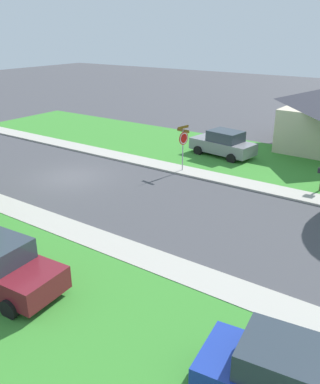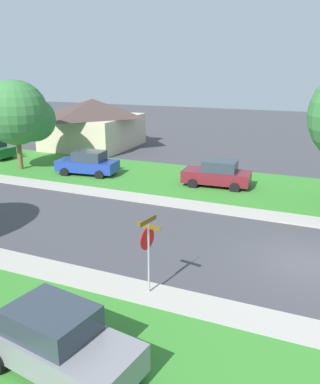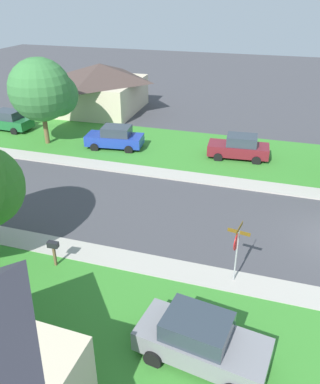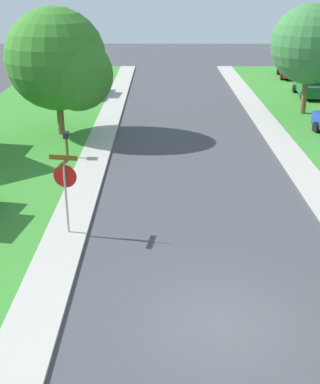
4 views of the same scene
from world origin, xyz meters
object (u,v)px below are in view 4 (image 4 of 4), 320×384
(car_red_far_down_street, at_px, (294,68))
(tree_across_right, at_px, (317,47))
(car_black_kerbside_mid, at_px, (87,84))
(mailbox, at_px, (69,138))
(stop_sign_far_corner, at_px, (67,181))
(tree_corner_large, at_px, (64,63))
(car_green_driveway_right, at_px, (315,85))

(car_red_far_down_street, xyz_separation_m, tree_across_right, (-2.06, -13.02, 3.25))
(car_red_far_down_street, relative_size, tree_across_right, 0.67)
(car_black_kerbside_mid, relative_size, tree_across_right, 0.67)
(car_black_kerbside_mid, xyz_separation_m, mailbox, (1.13, -14.21, 0.14))
(stop_sign_far_corner, relative_size, tree_corner_large, 0.42)
(car_black_kerbside_mid, bearing_deg, stop_sign_far_corner, -83.58)
(car_black_kerbside_mid, bearing_deg, mailbox, -85.47)
(stop_sign_far_corner, relative_size, car_black_kerbside_mid, 0.62)
(car_black_kerbside_mid, bearing_deg, car_green_driveway_right, -1.81)
(car_black_kerbside_mid, bearing_deg, tree_corner_large, -87.69)
(car_red_far_down_street, relative_size, tree_corner_large, 0.67)
(tree_across_right, relative_size, mailbox, 5.06)
(mailbox, bearing_deg, tree_corner_large, 100.41)
(car_green_driveway_right, distance_m, car_black_kerbside_mid, 16.39)
(stop_sign_far_corner, height_order, tree_across_right, tree_across_right)
(car_black_kerbside_mid, distance_m, tree_across_right, 16.13)
(mailbox, bearing_deg, car_red_far_down_street, 53.93)
(car_black_kerbside_mid, distance_m, mailbox, 14.25)
(car_black_kerbside_mid, relative_size, tree_corner_large, 0.67)
(stop_sign_far_corner, xyz_separation_m, mailbox, (-1.34, 7.66, -0.88))
(car_red_far_down_street, bearing_deg, tree_corner_large, -132.86)
(stop_sign_far_corner, height_order, car_green_driveway_right, stop_sign_far_corner)
(stop_sign_far_corner, bearing_deg, tree_corner_large, 100.07)
(car_red_far_down_street, height_order, mailbox, car_red_far_down_street)
(tree_corner_large, bearing_deg, stop_sign_far_corner, -79.93)
(car_red_far_down_street, bearing_deg, tree_across_right, -98.98)
(tree_across_right, relative_size, tree_corner_large, 1.00)
(car_green_driveway_right, bearing_deg, car_black_kerbside_mid, 178.19)
(car_green_driveway_right, relative_size, tree_corner_large, 0.66)
(tree_across_right, bearing_deg, car_black_kerbside_mid, 158.72)
(stop_sign_far_corner, height_order, tree_corner_large, tree_corner_large)
(stop_sign_far_corner, height_order, car_red_far_down_street, stop_sign_far_corner)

